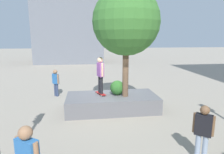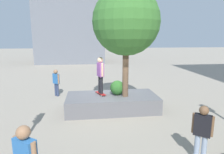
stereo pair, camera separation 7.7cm
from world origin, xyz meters
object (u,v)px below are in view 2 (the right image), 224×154
Objects in this scene: planter_ledge at (112,103)px; skateboarder at (100,73)px; skateboard at (101,93)px; passerby_with_bag at (56,81)px; plaza_tree at (126,22)px; bystander_watching at (202,130)px.

planter_ledge is 1.56m from skateboarder.
skateboard is 3.55m from passerby_with_bag.
plaza_tree is 2.99× the size of bystander_watching.
planter_ledge is 5.28× the size of skateboard.
skateboarder is 5.20m from bystander_watching.
bystander_watching is (-2.51, 4.47, 0.16)m from skateboard.
skateboarder reaches higher than skateboard.
plaza_tree is at bearing 141.15° from passerby_with_bag.
planter_ledge is 2.68× the size of passerby_with_bag.
skateboard is at bearing -60.70° from bystander_watching.
plaza_tree is at bearing -71.38° from bystander_watching.
skateboard is 0.46× the size of skateboarder.
skateboard is (0.53, -0.20, 0.42)m from planter_ledge.
skateboard is 1.03m from skateboarder.
plaza_tree reaches higher than skateboard.
plaza_tree is (-0.60, 0.20, 3.76)m from planter_ledge.
skateboarder is (0.00, 0.00, 1.03)m from skateboard.
planter_ledge is at bearing -18.37° from plaza_tree.
skateboard is at bearing 180.00° from skateboarder.
passerby_with_bag reaches higher than planter_ledge.
bystander_watching is at bearing 119.30° from skateboard.
skateboard is 5.12m from bystander_watching.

